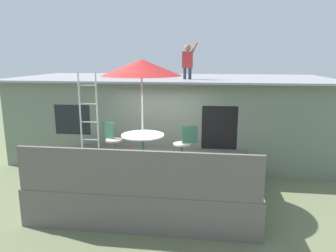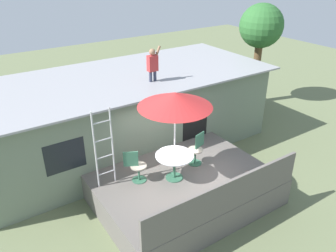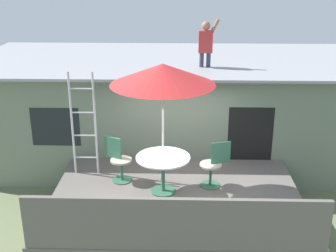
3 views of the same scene
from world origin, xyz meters
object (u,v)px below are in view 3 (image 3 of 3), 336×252
object	(u,v)px
patio_umbrella	(163,74)
step_ladder	(84,124)
patio_table	(163,164)
person_figure	(206,41)
patio_chair_left	(118,160)
patio_chair_right	(214,164)

from	to	relation	value
patio_umbrella	step_ladder	world-z (taller)	patio_umbrella
patio_table	person_figure	size ratio (longest dim) A/B	0.94
step_ladder	patio_chair_left	xyz separation A→B (m)	(0.73, -0.32, -0.64)
patio_chair_right	patio_umbrella	bearing A→B (deg)	-0.00
patio_umbrella	patio_chair_right	world-z (taller)	patio_umbrella
patio_table	step_ladder	xyz separation A→B (m)	(-1.66, 0.79, 0.51)
patio_umbrella	patio_table	bearing A→B (deg)	-90.00
patio_table	patio_umbrella	bearing A→B (deg)	90.00
step_ladder	patio_table	bearing A→B (deg)	-25.55
patio_table	person_figure	bearing A→B (deg)	70.59
step_ladder	person_figure	bearing A→B (deg)	34.42
patio_chair_left	step_ladder	bearing A→B (deg)	-176.26
patio_table	step_ladder	size ratio (longest dim) A/B	0.47
patio_table	patio_chair_left	size ratio (longest dim) A/B	1.13
patio_chair_right	step_ladder	bearing A→B (deg)	-27.12
step_ladder	patio_chair_right	world-z (taller)	step_ladder
patio_umbrella	person_figure	world-z (taller)	person_figure
patio_table	patio_umbrella	size ratio (longest dim) A/B	0.41
person_figure	patio_chair_left	distance (m)	3.45
patio_table	patio_umbrella	xyz separation A→B (m)	(0.00, 0.00, 1.76)
step_ladder	patio_chair_left	size ratio (longest dim) A/B	2.39
person_figure	patio_chair_left	bearing A→B (deg)	-131.46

